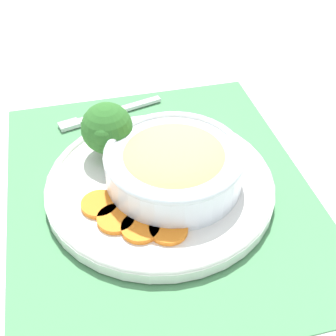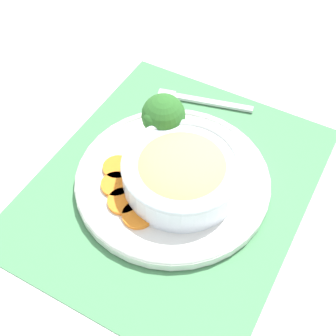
# 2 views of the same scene
# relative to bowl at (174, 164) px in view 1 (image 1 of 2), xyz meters

# --- Properties ---
(ground_plane) EXTENTS (4.00, 4.00, 0.00)m
(ground_plane) POSITION_rel_bowl_xyz_m (0.01, 0.02, -0.05)
(ground_plane) COLOR white
(placemat) EXTENTS (0.54, 0.46, 0.00)m
(placemat) POSITION_rel_bowl_xyz_m (0.01, 0.02, -0.05)
(placemat) COLOR #4C8C59
(placemat) RESTS_ON ground_plane
(plate) EXTENTS (0.32, 0.32, 0.02)m
(plate) POSITION_rel_bowl_xyz_m (0.01, 0.02, -0.04)
(plate) COLOR white
(plate) RESTS_ON placemat
(bowl) EXTENTS (0.19, 0.19, 0.06)m
(bowl) POSITION_rel_bowl_xyz_m (0.00, 0.00, 0.00)
(bowl) COLOR silver
(bowl) RESTS_ON plate
(broccoli_floret) EXTENTS (0.07, 0.07, 0.08)m
(broccoli_floret) POSITION_rel_bowl_xyz_m (0.09, 0.07, 0.01)
(broccoli_floret) COLOR #84AD5B
(broccoli_floret) RESTS_ON plate
(carrot_slice_near) EXTENTS (0.05, 0.05, 0.01)m
(carrot_slice_near) POSITION_rel_bowl_xyz_m (-0.01, 0.11, -0.03)
(carrot_slice_near) COLOR orange
(carrot_slice_near) RESTS_ON plate
(carrot_slice_middle) EXTENTS (0.05, 0.05, 0.01)m
(carrot_slice_middle) POSITION_rel_bowl_xyz_m (-0.05, 0.09, -0.03)
(carrot_slice_middle) COLOR orange
(carrot_slice_middle) RESTS_ON plate
(carrot_slice_far) EXTENTS (0.05, 0.05, 0.01)m
(carrot_slice_far) POSITION_rel_bowl_xyz_m (-0.07, 0.07, -0.03)
(carrot_slice_far) COLOR orange
(carrot_slice_far) RESTS_ON plate
(carrot_slice_extra) EXTENTS (0.05, 0.05, 0.01)m
(carrot_slice_extra) POSITION_rel_bowl_xyz_m (-0.08, 0.04, -0.03)
(carrot_slice_extra) COLOR orange
(carrot_slice_extra) RESTS_ON plate
(fork) EXTENTS (0.05, 0.18, 0.01)m
(fork) POSITION_rel_bowl_xyz_m (0.21, 0.06, -0.05)
(fork) COLOR silver
(fork) RESTS_ON placemat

